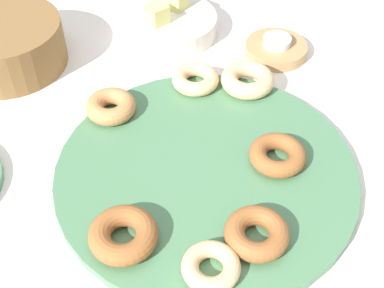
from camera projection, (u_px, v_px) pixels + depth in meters
name	position (u px, v px, depth m)	size (l,w,h in m)	color
ground_plane	(206.00, 175.00, 0.79)	(2.40, 2.40, 0.00)	white
donut_plate	(206.00, 172.00, 0.78)	(0.45, 0.45, 0.02)	#4C7F56
donut_0	(211.00, 267.00, 0.65)	(0.07, 0.07, 0.02)	#EABC84
donut_1	(111.00, 106.00, 0.85)	(0.08, 0.08, 0.03)	#C6844C
donut_2	(123.00, 235.00, 0.68)	(0.09, 0.09, 0.03)	#995B2D
donut_3	(277.00, 155.00, 0.78)	(0.08, 0.08, 0.03)	#995B2D
donut_4	(195.00, 79.00, 0.90)	(0.08, 0.08, 0.03)	#EABC84
donut_5	(257.00, 233.00, 0.68)	(0.09, 0.09, 0.03)	#995B2D
donut_6	(248.00, 80.00, 0.90)	(0.09, 0.09, 0.03)	#EABC84
candle_holder	(276.00, 49.00, 0.99)	(0.12, 0.12, 0.02)	tan
tealight	(277.00, 41.00, 0.98)	(0.05, 0.05, 0.01)	silver
basket	(5.00, 44.00, 0.95)	(0.21, 0.21, 0.08)	brown
fruit_bowl	(170.00, 25.00, 1.04)	(0.18, 0.18, 0.04)	silver
melon_chunk_left	(157.00, 14.00, 0.99)	(0.04, 0.04, 0.04)	#DBD67A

